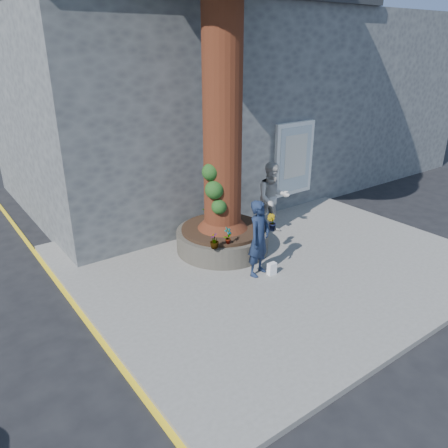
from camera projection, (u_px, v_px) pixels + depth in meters
ground at (248, 297)px, 9.17m from camera, size 120.00×120.00×0.00m
pavement at (270, 258)px, 10.71m from camera, size 9.00×8.00×0.12m
yellow_line at (90, 326)px, 8.24m from camera, size 0.10×30.00×0.01m
stone_shop at (172, 101)px, 14.68m from camera, size 10.30×8.30×6.30m
neighbour_shop at (331, 91)px, 19.12m from camera, size 6.00×8.00×6.00m
planter at (223, 238)px, 10.94m from camera, size 2.30×2.30×0.60m
man at (259, 238)px, 9.54m from camera, size 0.74×0.60×1.74m
woman at (272, 198)px, 11.71m from camera, size 1.16×1.04×1.94m
shopping_bag at (272, 269)px, 9.79m from camera, size 0.20×0.12×0.28m
plant_a at (228, 236)px, 9.85m from camera, size 0.24×0.20×0.40m
plant_b at (272, 222)px, 10.57m from camera, size 0.28×0.28×0.41m
plant_c at (214, 240)px, 9.65m from camera, size 0.29×0.29×0.37m
plant_d at (207, 211)px, 11.47m from camera, size 0.30×0.31×0.26m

